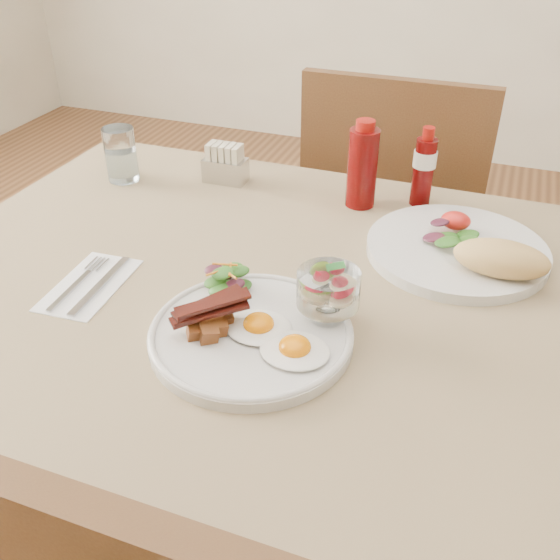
{
  "coord_description": "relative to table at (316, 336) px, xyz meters",
  "views": [
    {
      "loc": [
        0.22,
        -0.76,
        1.29
      ],
      "look_at": [
        -0.03,
        -0.08,
        0.82
      ],
      "focal_mm": 40.0,
      "sensor_mm": 36.0,
      "label": 1
    }
  ],
  "objects": [
    {
      "name": "table",
      "position": [
        0.0,
        0.0,
        0.0
      ],
      "size": [
        1.33,
        0.88,
        0.75
      ],
      "color": "#56381B",
      "rests_on": "ground"
    },
    {
      "name": "chair_far",
      "position": [
        0.0,
        0.66,
        -0.14
      ],
      "size": [
        0.42,
        0.42,
        0.93
      ],
      "color": "#56381B",
      "rests_on": "ground"
    },
    {
      "name": "main_plate",
      "position": [
        -0.05,
        -0.14,
        0.1
      ],
      "size": [
        0.28,
        0.28,
        0.02
      ],
      "primitive_type": "cylinder",
      "color": "silver",
      "rests_on": "table"
    },
    {
      "name": "fried_eggs",
      "position": [
        -0.01,
        -0.15,
        0.11
      ],
      "size": [
        0.17,
        0.13,
        0.03
      ],
      "rotation": [
        0.0,
        0.0,
        0.2
      ],
      "color": "white",
      "rests_on": "main_plate"
    },
    {
      "name": "bacon_potato_pile",
      "position": [
        -0.1,
        -0.16,
        0.13
      ],
      "size": [
        0.1,
        0.1,
        0.05
      ],
      "rotation": [
        0.0,
        0.0,
        0.34
      ],
      "color": "brown",
      "rests_on": "main_plate"
    },
    {
      "name": "side_salad",
      "position": [
        -0.12,
        -0.07,
        0.12
      ],
      "size": [
        0.08,
        0.08,
        0.04
      ],
      "rotation": [
        0.0,
        0.0,
        -0.24
      ],
      "color": "#1E4D14",
      "rests_on": "main_plate"
    },
    {
      "name": "fruit_cup",
      "position": [
        0.04,
        -0.08,
        0.15
      ],
      "size": [
        0.09,
        0.09,
        0.09
      ],
      "rotation": [
        0.0,
        0.0,
        0.16
      ],
      "color": "white",
      "rests_on": "main_plate"
    },
    {
      "name": "second_plate",
      "position": [
        0.2,
        0.17,
        0.11
      ],
      "size": [
        0.3,
        0.3,
        0.08
      ],
      "rotation": [
        0.0,
        0.0,
        -0.31
      ],
      "color": "silver",
      "rests_on": "table"
    },
    {
      "name": "ketchup_bottle",
      "position": [
        -0.01,
        0.31,
        0.17
      ],
      "size": [
        0.06,
        0.06,
        0.17
      ],
      "rotation": [
        0.0,
        0.0,
        0.12
      ],
      "color": "#4F0404",
      "rests_on": "table"
    },
    {
      "name": "hot_sauce_bottle",
      "position": [
        0.09,
        0.35,
        0.16
      ],
      "size": [
        0.06,
        0.06,
        0.15
      ],
      "rotation": [
        0.0,
        0.0,
        0.38
      ],
      "color": "#4F0404",
      "rests_on": "table"
    },
    {
      "name": "sugar_caddy",
      "position": [
        -0.3,
        0.32,
        0.12
      ],
      "size": [
        0.09,
        0.05,
        0.08
      ],
      "rotation": [
        0.0,
        0.0,
        0.02
      ],
      "color": "#B7B8BC",
      "rests_on": "table"
    },
    {
      "name": "water_glass",
      "position": [
        -0.5,
        0.25,
        0.14
      ],
      "size": [
        0.06,
        0.06,
        0.11
      ],
      "color": "white",
      "rests_on": "table"
    },
    {
      "name": "napkin_cutlery",
      "position": [
        -0.34,
        -0.11,
        0.09
      ],
      "size": [
        0.11,
        0.18,
        0.01
      ],
      "rotation": [
        0.0,
        0.0,
        0.06
      ],
      "color": "white",
      "rests_on": "table"
    }
  ]
}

